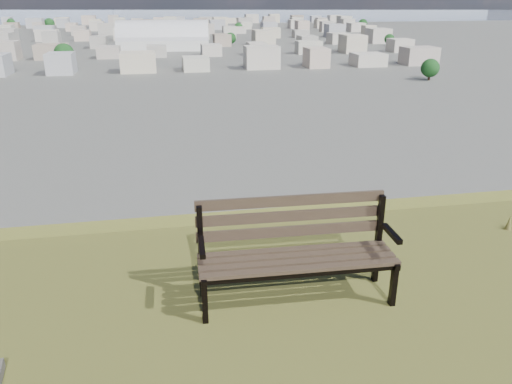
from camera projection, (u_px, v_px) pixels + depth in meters
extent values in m
cube|color=#3C2F22|center=(302.00, 269.00, 4.28)|extent=(1.77, 0.14, 0.03)
cube|color=#3C2F22|center=(299.00, 263.00, 4.39)|extent=(1.77, 0.14, 0.03)
cube|color=#3C2F22|center=(296.00, 256.00, 4.50)|extent=(1.77, 0.14, 0.03)
cube|color=#3C2F22|center=(293.00, 250.00, 4.60)|extent=(1.77, 0.14, 0.03)
cube|color=#3C2F22|center=(292.00, 231.00, 4.62)|extent=(1.77, 0.09, 0.10)
cube|color=#3C2F22|center=(291.00, 216.00, 4.59)|extent=(1.77, 0.09, 0.10)
cube|color=#3C2F22|center=(291.00, 201.00, 4.56)|extent=(1.77, 0.09, 0.10)
cube|color=black|center=(205.00, 300.00, 4.22)|extent=(0.05, 0.06, 0.43)
cube|color=black|center=(201.00, 252.00, 4.52)|extent=(0.05, 0.06, 0.90)
cube|color=black|center=(203.00, 270.00, 4.33)|extent=(0.07, 0.49, 0.05)
cube|color=black|center=(202.00, 247.00, 4.20)|extent=(0.06, 0.35, 0.04)
cube|color=black|center=(394.00, 284.00, 4.46)|extent=(0.05, 0.06, 0.43)
cube|color=black|center=(378.00, 239.00, 4.76)|extent=(0.05, 0.06, 0.90)
cube|color=black|center=(387.00, 255.00, 4.57)|extent=(0.07, 0.49, 0.05)
cube|color=black|center=(392.00, 234.00, 4.44)|extent=(0.06, 0.35, 0.04)
cube|color=black|center=(302.00, 274.00, 4.29)|extent=(1.77, 0.10, 0.04)
cube|color=black|center=(293.00, 254.00, 4.63)|extent=(1.77, 0.10, 0.04)
cone|color=brown|center=(509.00, 222.00, 5.96)|extent=(0.08, 0.08, 0.18)
cube|color=silver|center=(164.00, 45.00, 269.13)|extent=(49.21, 23.43, 5.33)
cylinder|color=silver|center=(163.00, 40.00, 268.15)|extent=(49.21, 23.43, 20.25)
cube|color=#B3A69A|center=(67.00, 64.00, 187.17)|extent=(11.00, 11.00, 7.00)
cube|color=beige|center=(132.00, 63.00, 191.29)|extent=(11.00, 11.00, 7.00)
cube|color=#A9A9AD|center=(195.00, 61.00, 195.41)|extent=(11.00, 11.00, 7.00)
cube|color=beige|center=(255.00, 60.00, 199.53)|extent=(11.00, 11.00, 7.00)
cube|color=tan|center=(313.00, 59.00, 203.65)|extent=(11.00, 11.00, 7.00)
cube|color=beige|center=(368.00, 57.00, 207.77)|extent=(11.00, 11.00, 7.00)
cube|color=#ADA79C|center=(422.00, 56.00, 211.90)|extent=(11.00, 11.00, 7.00)
cube|color=beige|center=(2.00, 52.00, 226.68)|extent=(11.00, 11.00, 7.00)
cube|color=#A9A9AD|center=(57.00, 51.00, 230.80)|extent=(11.00, 11.00, 7.00)
cube|color=beige|center=(111.00, 50.00, 234.92)|extent=(11.00, 11.00, 7.00)
cube|color=tan|center=(163.00, 49.00, 239.04)|extent=(11.00, 11.00, 7.00)
cube|color=beige|center=(212.00, 48.00, 243.17)|extent=(11.00, 11.00, 7.00)
cube|color=#ADA79C|center=(261.00, 47.00, 247.29)|extent=(11.00, 11.00, 7.00)
cube|color=beige|center=(307.00, 46.00, 251.41)|extent=(11.00, 11.00, 7.00)
cube|color=#B3A69A|center=(352.00, 46.00, 255.53)|extent=(11.00, 11.00, 7.00)
cube|color=beige|center=(396.00, 45.00, 259.65)|extent=(11.00, 11.00, 7.00)
cube|color=tan|center=(4.00, 43.00, 270.31)|extent=(11.00, 11.00, 7.00)
cube|color=beige|center=(51.00, 42.00, 274.44)|extent=(11.00, 11.00, 7.00)
cube|color=#ADA79C|center=(96.00, 41.00, 278.56)|extent=(11.00, 11.00, 7.00)
cube|color=beige|center=(140.00, 41.00, 282.68)|extent=(11.00, 11.00, 7.00)
cube|color=#B3A69A|center=(183.00, 40.00, 286.80)|extent=(11.00, 11.00, 7.00)
cube|color=beige|center=(224.00, 39.00, 290.92)|extent=(11.00, 11.00, 7.00)
cube|color=#A9A9AD|center=(264.00, 39.00, 295.04)|extent=(11.00, 11.00, 7.00)
cube|color=beige|center=(303.00, 38.00, 299.16)|extent=(11.00, 11.00, 7.00)
cube|color=tan|center=(341.00, 38.00, 303.28)|extent=(11.00, 11.00, 7.00)
cube|color=beige|center=(378.00, 37.00, 307.41)|extent=(11.00, 11.00, 7.00)
cube|color=#B3A69A|center=(6.00, 36.00, 313.95)|extent=(11.00, 11.00, 7.00)
cube|color=beige|center=(46.00, 36.00, 318.07)|extent=(11.00, 11.00, 7.00)
cube|color=#A9A9AD|center=(85.00, 35.00, 322.19)|extent=(11.00, 11.00, 7.00)
cube|color=beige|center=(123.00, 35.00, 326.31)|extent=(11.00, 11.00, 7.00)
cube|color=tan|center=(161.00, 34.00, 330.43)|extent=(11.00, 11.00, 7.00)
cube|color=beige|center=(197.00, 34.00, 334.56)|extent=(11.00, 11.00, 7.00)
cube|color=#ADA79C|center=(232.00, 33.00, 338.68)|extent=(11.00, 11.00, 7.00)
cube|color=beige|center=(267.00, 33.00, 342.80)|extent=(11.00, 11.00, 7.00)
cube|color=#B3A69A|center=(300.00, 32.00, 346.92)|extent=(11.00, 11.00, 7.00)
cube|color=beige|center=(333.00, 32.00, 351.04)|extent=(11.00, 11.00, 7.00)
cube|color=#A9A9AD|center=(366.00, 31.00, 355.16)|extent=(11.00, 11.00, 7.00)
cube|color=beige|center=(7.00, 31.00, 357.58)|extent=(11.00, 11.00, 7.00)
cube|color=#ADA79C|center=(42.00, 31.00, 361.70)|extent=(11.00, 11.00, 7.00)
cube|color=beige|center=(77.00, 30.00, 365.83)|extent=(11.00, 11.00, 7.00)
cube|color=#B3A69A|center=(111.00, 30.00, 369.95)|extent=(11.00, 11.00, 7.00)
cube|color=beige|center=(144.00, 30.00, 374.07)|extent=(11.00, 11.00, 7.00)
cube|color=#A9A9AD|center=(176.00, 29.00, 378.19)|extent=(11.00, 11.00, 7.00)
cube|color=beige|center=(208.00, 29.00, 382.31)|extent=(11.00, 11.00, 7.00)
cube|color=tan|center=(238.00, 29.00, 386.43)|extent=(11.00, 11.00, 7.00)
cube|color=beige|center=(269.00, 28.00, 390.55)|extent=(11.00, 11.00, 7.00)
cube|color=#ADA79C|center=(298.00, 28.00, 394.67)|extent=(11.00, 11.00, 7.00)
cube|color=beige|center=(327.00, 27.00, 398.80)|extent=(11.00, 11.00, 7.00)
cube|color=#B3A69A|center=(356.00, 27.00, 402.92)|extent=(11.00, 11.00, 7.00)
cube|color=beige|center=(8.00, 27.00, 401.22)|extent=(11.00, 11.00, 7.00)
cube|color=tan|center=(40.00, 27.00, 405.34)|extent=(11.00, 11.00, 7.00)
cube|color=beige|center=(70.00, 27.00, 409.46)|extent=(11.00, 11.00, 7.00)
cube|color=#ADA79C|center=(101.00, 26.00, 413.58)|extent=(11.00, 11.00, 7.00)
cube|color=beige|center=(130.00, 26.00, 417.70)|extent=(11.00, 11.00, 7.00)
cube|color=#B3A69A|center=(159.00, 26.00, 421.82)|extent=(11.00, 11.00, 7.00)
cube|color=beige|center=(188.00, 25.00, 425.94)|extent=(11.00, 11.00, 7.00)
cube|color=#A9A9AD|center=(216.00, 25.00, 430.07)|extent=(11.00, 11.00, 7.00)
cube|color=beige|center=(243.00, 25.00, 434.19)|extent=(11.00, 11.00, 7.00)
cube|color=tan|center=(270.00, 25.00, 438.31)|extent=(11.00, 11.00, 7.00)
cube|color=beige|center=(297.00, 24.00, 442.43)|extent=(11.00, 11.00, 7.00)
cube|color=#ADA79C|center=(323.00, 24.00, 446.55)|extent=(11.00, 11.00, 7.00)
cube|color=beige|center=(348.00, 24.00, 450.67)|extent=(11.00, 11.00, 7.00)
cube|color=#A9A9AD|center=(9.00, 24.00, 444.85)|extent=(11.00, 11.00, 7.00)
cube|color=beige|center=(37.00, 24.00, 448.97)|extent=(11.00, 11.00, 7.00)
cube|color=tan|center=(65.00, 24.00, 453.09)|extent=(11.00, 11.00, 7.00)
cube|color=beige|center=(93.00, 23.00, 457.21)|extent=(11.00, 11.00, 7.00)
cube|color=#ADA79C|center=(120.00, 23.00, 461.34)|extent=(11.00, 11.00, 7.00)
cube|color=beige|center=(146.00, 23.00, 465.46)|extent=(11.00, 11.00, 7.00)
cube|color=#B3A69A|center=(172.00, 23.00, 469.58)|extent=(11.00, 11.00, 7.00)
cube|color=beige|center=(197.00, 22.00, 473.70)|extent=(11.00, 11.00, 7.00)
cube|color=#A9A9AD|center=(223.00, 22.00, 477.82)|extent=(11.00, 11.00, 7.00)
cube|color=beige|center=(247.00, 22.00, 481.94)|extent=(11.00, 11.00, 7.00)
cube|color=tan|center=(271.00, 22.00, 486.06)|extent=(11.00, 11.00, 7.00)
cube|color=beige|center=(295.00, 21.00, 490.19)|extent=(11.00, 11.00, 7.00)
cube|color=#ADA79C|center=(319.00, 21.00, 494.31)|extent=(11.00, 11.00, 7.00)
cube|color=beige|center=(342.00, 21.00, 498.43)|extent=(11.00, 11.00, 7.00)
cube|color=#A9A9AD|center=(10.00, 22.00, 488.49)|extent=(11.00, 11.00, 7.00)
cube|color=beige|center=(35.00, 21.00, 492.61)|extent=(11.00, 11.00, 7.00)
cube|color=tan|center=(61.00, 21.00, 496.73)|extent=(11.00, 11.00, 7.00)
cube|color=beige|center=(86.00, 21.00, 500.85)|extent=(11.00, 11.00, 7.00)
cube|color=#ADA79C|center=(111.00, 21.00, 504.97)|extent=(11.00, 11.00, 7.00)
cube|color=beige|center=(135.00, 20.00, 509.09)|extent=(11.00, 11.00, 7.00)
cube|color=#B3A69A|center=(159.00, 20.00, 513.21)|extent=(11.00, 11.00, 7.00)
cube|color=beige|center=(182.00, 20.00, 517.33)|extent=(11.00, 11.00, 7.00)
cube|color=#A9A9AD|center=(205.00, 20.00, 521.46)|extent=(11.00, 11.00, 7.00)
cube|color=beige|center=(228.00, 20.00, 525.58)|extent=(11.00, 11.00, 7.00)
cube|color=tan|center=(250.00, 19.00, 529.70)|extent=(11.00, 11.00, 7.00)
cube|color=beige|center=(272.00, 19.00, 533.82)|extent=(11.00, 11.00, 7.00)
cube|color=#ADA79C|center=(294.00, 19.00, 537.94)|extent=(11.00, 11.00, 7.00)
cube|color=beige|center=(316.00, 19.00, 542.06)|extent=(11.00, 11.00, 7.00)
cube|color=#B3A69A|center=(337.00, 19.00, 546.18)|extent=(11.00, 11.00, 7.00)
cylinder|color=black|center=(429.00, 77.00, 173.15)|extent=(0.80, 0.80, 2.10)
sphere|color=black|center=(430.00, 68.00, 171.99)|extent=(6.30, 6.30, 6.30)
cylinder|color=black|center=(65.00, 64.00, 205.55)|extent=(0.80, 0.80, 2.70)
sphere|color=black|center=(64.00, 53.00, 204.06)|extent=(8.10, 8.10, 8.10)
cylinder|color=black|center=(389.00, 44.00, 289.71)|extent=(0.80, 0.80, 1.95)
sphere|color=black|center=(389.00, 39.00, 288.64)|extent=(5.85, 5.85, 5.85)
cylinder|color=black|center=(238.00, 32.00, 387.31)|extent=(0.80, 0.80, 2.25)
sphere|color=black|center=(238.00, 27.00, 386.06)|extent=(6.75, 6.75, 6.75)
cylinder|color=black|center=(50.00, 29.00, 416.27)|extent=(0.80, 0.80, 2.85)
sphere|color=black|center=(49.00, 23.00, 414.70)|extent=(8.55, 8.55, 8.55)
cylinder|color=black|center=(12.00, 27.00, 446.04)|extent=(0.80, 0.80, 2.40)
sphere|color=black|center=(11.00, 23.00, 444.72)|extent=(7.20, 7.20, 7.20)
cylinder|color=black|center=(231.00, 44.00, 292.51)|extent=(0.80, 0.80, 2.10)
sphere|color=black|center=(231.00, 38.00, 291.35)|extent=(6.30, 6.30, 6.30)
cylinder|color=black|center=(362.00, 28.00, 424.42)|extent=(0.80, 0.80, 2.55)
sphere|color=black|center=(363.00, 24.00, 423.01)|extent=(7.65, 7.65, 7.65)
cube|color=gray|center=(158.00, 13.00, 834.36)|extent=(2400.00, 700.00, 0.12)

